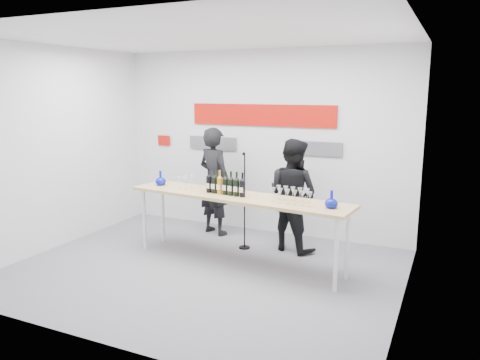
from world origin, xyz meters
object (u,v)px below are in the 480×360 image
object	(u,v)px
presenter_left	(215,181)
mic_stand	(244,220)
presenter_right	(292,195)
tasting_table	(237,200)

from	to	relation	value
presenter_left	mic_stand	xyz separation A→B (m)	(0.76, -0.48, -0.44)
presenter_right	mic_stand	bearing A→B (deg)	39.62
presenter_right	mic_stand	xyz separation A→B (m)	(-0.66, -0.26, -0.39)
mic_stand	presenter_right	bearing A→B (deg)	21.02
tasting_table	presenter_right	bearing A→B (deg)	65.43
tasting_table	presenter_left	distance (m)	1.41
tasting_table	presenter_right	distance (m)	0.99
presenter_left	mic_stand	world-z (taller)	presenter_left
tasting_table	mic_stand	xyz separation A→B (m)	(-0.15, 0.59, -0.44)
presenter_left	tasting_table	bearing A→B (deg)	148.70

